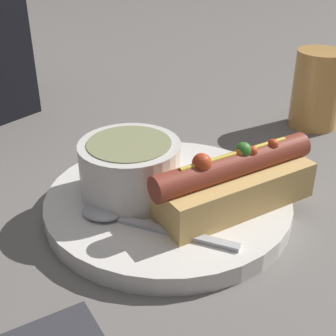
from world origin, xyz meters
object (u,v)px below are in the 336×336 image
at_px(soup_bowl, 130,166).
at_px(hot_dog, 233,182).
at_px(drinking_glass, 317,89).
at_px(spoon, 122,218).

bearing_deg(soup_bowl, hot_dog, -63.82).
bearing_deg(drinking_glass, hot_dog, -173.09).
bearing_deg(hot_dog, soup_bowl, 136.44).
distance_m(soup_bowl, drinking_glass, 0.33).
relative_size(hot_dog, soup_bowl, 1.71).
xyz_separation_m(soup_bowl, drinking_glass, (0.32, -0.06, 0.00)).
relative_size(spoon, drinking_glass, 1.41).
height_order(hot_dog, soup_bowl, hot_dog).
height_order(spoon, drinking_glass, drinking_glass).
bearing_deg(hot_dog, spoon, 163.82).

